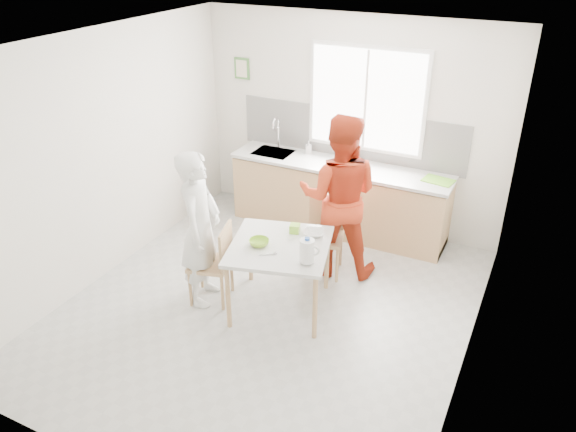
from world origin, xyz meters
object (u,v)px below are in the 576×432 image
at_px(dining_table, 280,251).
at_px(person_red, 339,197).
at_px(chair_far, 325,231).
at_px(bowl_green, 259,242).
at_px(wine_bottle_a, 351,149).
at_px(wine_bottle_b, 345,149).
at_px(bowl_white, 313,233).
at_px(chair_left, 216,260).
at_px(person_white, 200,229).
at_px(milk_jug, 307,250).

xyz_separation_m(dining_table, person_red, (0.25, 0.94, 0.26)).
xyz_separation_m(chair_far, bowl_green, (-0.30, -0.98, 0.28)).
height_order(wine_bottle_a, wine_bottle_b, wine_bottle_a).
relative_size(bowl_white, wine_bottle_a, 0.65).
distance_m(chair_left, wine_bottle_a, 2.37).
bearing_deg(person_white, chair_left, -90.00).
xyz_separation_m(milk_jug, wine_bottle_a, (-0.40, 2.21, 0.19)).
height_order(chair_far, wine_bottle_a, wine_bottle_a).
height_order(dining_table, wine_bottle_b, wine_bottle_b).
height_order(person_red, wine_bottle_a, person_red).
relative_size(chair_left, milk_jug, 3.49).
bearing_deg(bowl_white, chair_left, -150.62).
distance_m(chair_left, chair_far, 1.32).
xyz_separation_m(dining_table, chair_left, (-0.66, -0.18, -0.19)).
relative_size(milk_jug, wine_bottle_a, 0.79).
xyz_separation_m(chair_left, wine_bottle_b, (0.56, 2.20, 0.58)).
xyz_separation_m(person_white, wine_bottle_a, (0.78, 2.24, 0.24)).
bearing_deg(wine_bottle_a, person_white, -109.29).
height_order(chair_far, milk_jug, milk_jug).
xyz_separation_m(dining_table, milk_jug, (0.39, -0.19, 0.21)).
relative_size(chair_far, person_red, 0.49).
height_order(person_red, bowl_white, person_red).
relative_size(person_white, bowl_green, 8.40).
height_order(chair_left, wine_bottle_a, wine_bottle_a).
xyz_separation_m(person_red, bowl_green, (-0.43, -1.04, -0.15)).
distance_m(milk_jug, wine_bottle_a, 2.25).
bearing_deg(wine_bottle_a, bowl_white, -81.98).
bearing_deg(person_white, dining_table, -90.00).
height_order(chair_left, chair_far, chair_far).
bearing_deg(person_white, bowl_green, -94.57).
bearing_deg(chair_far, person_white, -145.15).
bearing_deg(person_red, wine_bottle_b, -87.15).
bearing_deg(dining_table, wine_bottle_a, 90.43).
bearing_deg(person_white, milk_jug, -103.73).
height_order(dining_table, person_white, person_white).
xyz_separation_m(milk_jug, wine_bottle_b, (-0.48, 2.21, 0.18)).
xyz_separation_m(chair_far, bowl_white, (0.10, -0.56, 0.28)).
relative_size(dining_table, person_red, 0.64).
distance_m(dining_table, wine_bottle_a, 2.06).
bearing_deg(chair_left, wine_bottle_b, 150.47).
xyz_separation_m(person_red, bowl_white, (-0.03, -0.62, -0.16)).
bearing_deg(milk_jug, chair_far, 88.63).
bearing_deg(bowl_green, wine_bottle_a, 85.56).
xyz_separation_m(chair_left, person_red, (0.91, 1.12, 0.45)).
distance_m(bowl_green, wine_bottle_b, 2.14).
distance_m(chair_left, person_white, 0.38).
relative_size(chair_left, person_red, 0.47).
height_order(person_white, wine_bottle_b, person_white).
bearing_deg(person_white, wine_bottle_a, -34.41).
height_order(person_white, wine_bottle_a, person_white).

